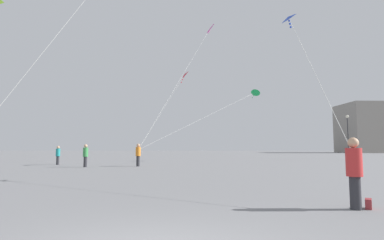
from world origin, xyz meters
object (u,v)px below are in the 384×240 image
(person_in_green, at_px, (86,155))
(building_left_hall, at_px, (377,128))
(person_in_teal, at_px, (58,154))
(kite_crimson_diamond, at_px, (184,76))
(kite_magenta_delta, at_px, (209,30))
(lamppost_east, at_px, (348,130))
(person_in_orange, at_px, (138,154))
(kite_cobalt_diamond, at_px, (289,19))
(handbag_beside_flyer, at_px, (368,204))
(kite_emerald_diamond, at_px, (254,93))
(person_in_red, at_px, (354,170))

(person_in_green, relative_size, building_left_hall, 0.08)
(person_in_teal, xyz_separation_m, person_in_green, (3.58, -3.14, 0.06))
(kite_crimson_diamond, height_order, kite_magenta_delta, kite_magenta_delta)
(building_left_hall, bearing_deg, person_in_green, -130.92)
(building_left_hall, distance_m, lamppost_east, 65.52)
(person_in_orange, relative_size, lamppost_east, 0.33)
(person_in_teal, height_order, building_left_hall, building_left_hall)
(kite_crimson_diamond, distance_m, kite_cobalt_diamond, 13.38)
(person_in_green, distance_m, handbag_beside_flyer, 20.49)
(person_in_green, relative_size, kite_cobalt_diamond, 0.24)
(person_in_green, relative_size, kite_crimson_diamond, 0.25)
(kite_magenta_delta, height_order, lamppost_east, kite_magenta_delta)
(kite_cobalt_diamond, relative_size, lamppost_east, 1.33)
(kite_magenta_delta, height_order, kite_cobalt_diamond, kite_magenta_delta)
(kite_magenta_delta, bearing_deg, building_left_hall, 49.11)
(person_in_green, distance_m, kite_cobalt_diamond, 17.32)
(kite_magenta_delta, height_order, kite_emerald_diamond, kite_magenta_delta)
(lamppost_east, distance_m, handbag_beside_flyer, 33.98)
(person_in_red, xyz_separation_m, building_left_hall, (48.63, 86.57, 6.28))
(kite_cobalt_diamond, bearing_deg, kite_crimson_diamond, 114.70)
(kite_emerald_diamond, height_order, kite_cobalt_diamond, kite_emerald_diamond)
(person_in_red, relative_size, person_in_green, 0.99)
(person_in_teal, distance_m, kite_crimson_diamond, 12.90)
(kite_cobalt_diamond, bearing_deg, person_in_red, -94.00)
(person_in_red, distance_m, kite_cobalt_diamond, 9.32)
(person_in_orange, xyz_separation_m, handbag_beside_flyer, (9.06, -17.04, -0.86))
(person_in_red, relative_size, kite_crimson_diamond, 0.25)
(kite_crimson_diamond, relative_size, kite_emerald_diamond, 0.58)
(person_in_green, xyz_separation_m, building_left_hall, (61.15, 70.55, 6.27))
(kite_magenta_delta, relative_size, kite_emerald_diamond, 1.21)
(person_in_red, bearing_deg, handbag_beside_flyer, -109.57)
(kite_cobalt_diamond, distance_m, building_left_hall, 93.34)
(kite_crimson_diamond, xyz_separation_m, lamppost_east, (19.36, 12.15, -4.07))
(lamppost_east, bearing_deg, person_in_red, -114.70)
(building_left_hall, xyz_separation_m, handbag_beside_flyer, (-48.28, -86.47, -7.10))
(handbag_beside_flyer, bearing_deg, kite_magenta_delta, 96.50)
(kite_cobalt_diamond, height_order, handbag_beside_flyer, kite_cobalt_diamond)
(building_left_hall, bearing_deg, kite_crimson_diamond, -128.41)
(person_in_orange, xyz_separation_m, person_in_green, (-3.81, -1.12, -0.03))
(kite_emerald_diamond, bearing_deg, person_in_teal, -156.15)
(kite_crimson_diamond, bearing_deg, handbag_beside_flyer, -73.64)
(kite_magenta_delta, bearing_deg, person_in_green, -131.09)
(kite_crimson_diamond, bearing_deg, kite_magenta_delta, 74.22)
(kite_magenta_delta, distance_m, kite_emerald_diamond, 8.92)
(kite_crimson_diamond, distance_m, lamppost_east, 23.21)
(lamppost_east, bearing_deg, person_in_teal, -158.79)
(person_in_red, relative_size, lamppost_east, 0.32)
(kite_crimson_diamond, distance_m, kite_emerald_diamond, 11.34)
(kite_emerald_diamond, distance_m, lamppost_east, 13.06)
(person_in_green, distance_m, building_left_hall, 93.57)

